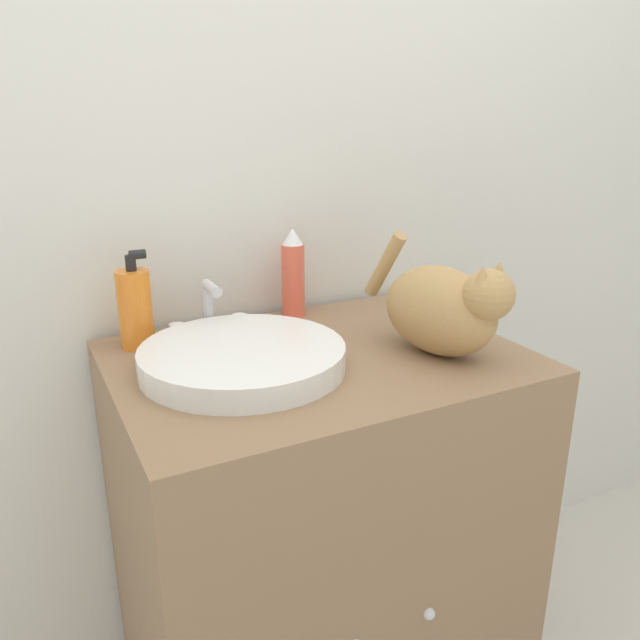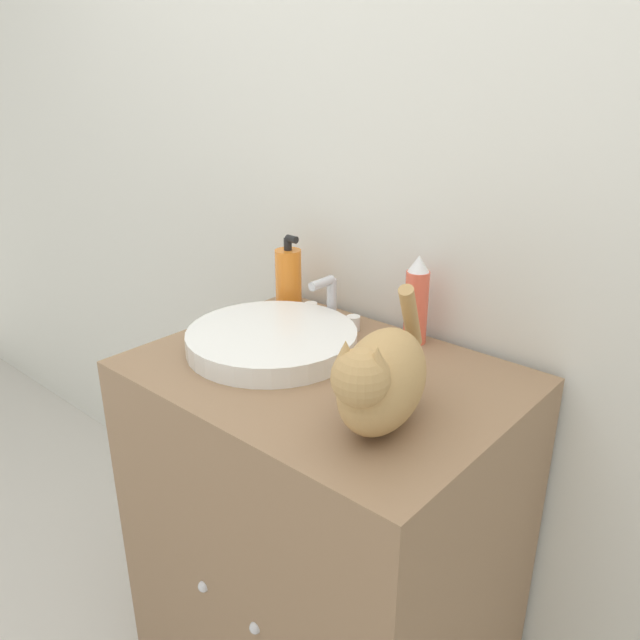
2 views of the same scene
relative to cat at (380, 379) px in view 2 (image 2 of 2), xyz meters
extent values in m
cube|color=silver|center=(-0.21, 0.44, 0.24)|extent=(6.00, 0.05, 2.50)
cube|color=#8C6B4C|center=(-0.21, 0.10, -0.55)|extent=(0.77, 0.57, 0.91)
sphere|color=silver|center=(-0.29, -0.18, -0.51)|extent=(0.02, 0.02, 0.02)
sphere|color=silver|center=(-0.14, -0.18, -0.51)|extent=(0.02, 0.02, 0.02)
cylinder|color=white|center=(-0.37, 0.11, -0.07)|extent=(0.37, 0.37, 0.04)
cylinder|color=silver|center=(-0.37, 0.31, -0.04)|extent=(0.02, 0.02, 0.11)
cylinder|color=silver|center=(-0.37, 0.27, 0.02)|extent=(0.02, 0.07, 0.02)
cylinder|color=white|center=(-0.43, 0.31, -0.08)|extent=(0.03, 0.03, 0.03)
cylinder|color=white|center=(-0.30, 0.31, -0.08)|extent=(0.03, 0.03, 0.03)
ellipsoid|color=tan|center=(0.00, 0.01, -0.01)|extent=(0.19, 0.27, 0.17)
sphere|color=tan|center=(0.02, -0.09, 0.04)|extent=(0.11, 0.11, 0.09)
cone|color=tan|center=(0.00, -0.09, 0.08)|extent=(0.04, 0.04, 0.04)
cone|color=tan|center=(0.05, -0.08, 0.08)|extent=(0.04, 0.04, 0.04)
cylinder|color=tan|center=(-0.04, 0.15, 0.06)|extent=(0.05, 0.10, 0.14)
cylinder|color=orange|center=(-0.51, 0.31, -0.02)|extent=(0.07, 0.07, 0.15)
cylinder|color=black|center=(-0.51, 0.31, 0.08)|extent=(0.02, 0.02, 0.03)
cylinder|color=black|center=(-0.50, 0.31, 0.09)|extent=(0.03, 0.02, 0.02)
cylinder|color=#EF6047|center=(-0.15, 0.34, -0.01)|extent=(0.05, 0.05, 0.16)
cone|color=white|center=(-0.15, 0.34, 0.09)|extent=(0.05, 0.05, 0.04)
camera|label=1|loc=(-0.72, -0.88, 0.35)|focal=35.00mm
camera|label=2|loc=(0.53, -0.76, 0.48)|focal=35.00mm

